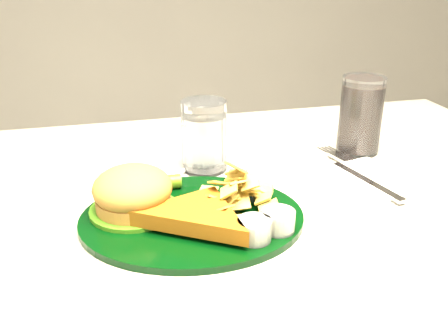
# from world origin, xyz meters

# --- Properties ---
(dinner_plate) EXTENTS (0.30, 0.26, 0.06)m
(dinner_plate) POSITION_xyz_m (-0.02, -0.02, 0.78)
(dinner_plate) COLOR black
(dinner_plate) RESTS_ON table
(water_glass) EXTENTS (0.07, 0.07, 0.11)m
(water_glass) POSITION_xyz_m (0.03, 0.13, 0.80)
(water_glass) COLOR white
(water_glass) RESTS_ON table
(cola_glass) EXTENTS (0.07, 0.07, 0.13)m
(cola_glass) POSITION_xyz_m (0.29, 0.14, 0.81)
(cola_glass) COLOR black
(cola_glass) RESTS_ON table
(fork_napkin) EXTENTS (0.18, 0.21, 0.01)m
(fork_napkin) POSITION_xyz_m (0.24, 0.03, 0.76)
(fork_napkin) COLOR silver
(fork_napkin) RESTS_ON table
(ramekin) EXTENTS (0.06, 0.06, 0.03)m
(ramekin) POSITION_xyz_m (-0.26, 0.18, 0.77)
(ramekin) COLOR silver
(ramekin) RESTS_ON table
(wrapped_straw) EXTENTS (0.21, 0.21, 0.01)m
(wrapped_straw) POSITION_xyz_m (-0.03, 0.10, 0.75)
(wrapped_straw) COLOR white
(wrapped_straw) RESTS_ON table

